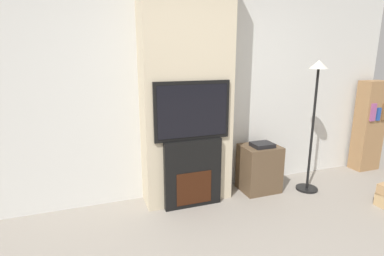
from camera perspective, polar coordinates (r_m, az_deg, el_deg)
The scene contains 7 objects.
wall_back at distance 3.53m, azimuth -2.16°, elevation 8.40°, with size 6.00×0.06×2.70m.
chimney_breast at distance 3.33m, azimuth -1.06°, elevation 8.08°, with size 1.00×0.36×2.70m.
fireplace at distance 3.40m, azimuth 0.01°, elevation -8.56°, with size 0.66×0.15×0.78m.
television at distance 3.20m, azimuth 0.02°, elevation 3.31°, with size 0.85×0.07×0.64m.
floor_lamp at distance 3.88m, azimuth 22.34°, elevation 3.78°, with size 0.27×0.27×1.62m.
media_stand at distance 3.89m, azimuth 12.68°, elevation -7.36°, with size 0.46×0.39×0.64m.
bookshelf at distance 5.12m, azimuth 30.62°, elevation 0.37°, with size 0.38×0.26×1.32m.
Camera 1 is at (-1.06, -1.32, 1.68)m, focal length 28.00 mm.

